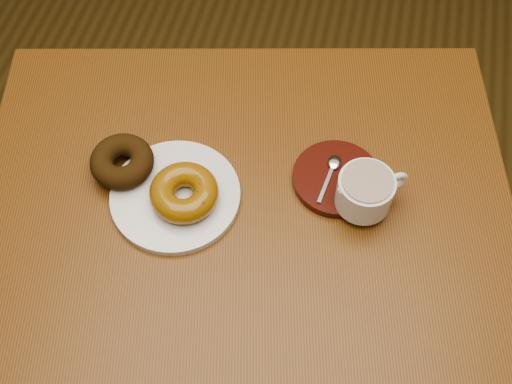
% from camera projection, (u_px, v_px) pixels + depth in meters
% --- Properties ---
extents(ground, '(6.00, 6.00, 0.00)m').
position_uv_depth(ground, '(273.00, 301.00, 1.82)').
color(ground, '#513D19').
rests_on(ground, ground).
extents(cafe_table, '(1.00, 0.83, 0.82)m').
position_uv_depth(cafe_table, '(245.00, 234.00, 1.16)').
color(cafe_table, brown).
rests_on(cafe_table, ground).
extents(donut_plate, '(0.26, 0.26, 0.01)m').
position_uv_depth(donut_plate, '(175.00, 196.00, 1.04)').
color(donut_plate, silver).
rests_on(donut_plate, cafe_table).
extents(donut_cinnamon, '(0.11, 0.11, 0.04)m').
position_uv_depth(donut_cinnamon, '(122.00, 161.00, 1.04)').
color(donut_cinnamon, '#301D09').
rests_on(donut_cinnamon, donut_plate).
extents(donut_caramel, '(0.12, 0.12, 0.04)m').
position_uv_depth(donut_caramel, '(184.00, 193.00, 1.01)').
color(donut_caramel, '#885B0E').
rests_on(donut_caramel, donut_plate).
extents(saucer, '(0.19, 0.19, 0.02)m').
position_uv_depth(saucer, '(336.00, 178.00, 1.05)').
color(saucer, '#380D07').
rests_on(saucer, cafe_table).
extents(coffee_cup, '(0.11, 0.09, 0.06)m').
position_uv_depth(coffee_cup, '(366.00, 191.00, 1.00)').
color(coffee_cup, silver).
rests_on(coffee_cup, saucer).
extents(teaspoon, '(0.03, 0.10, 0.01)m').
position_uv_depth(teaspoon, '(333.00, 166.00, 1.05)').
color(teaspoon, silver).
rests_on(teaspoon, saucer).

